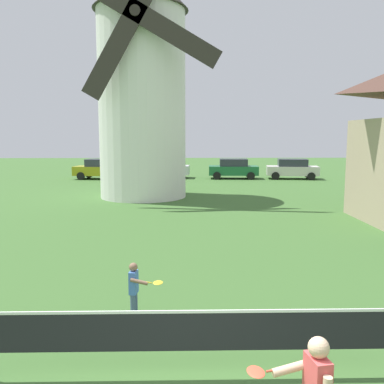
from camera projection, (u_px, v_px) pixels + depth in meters
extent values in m
cylinder|color=white|center=(142.00, 106.00, 22.47)|extent=(4.65, 4.65, 9.87)
cylinder|color=#28231E|center=(135.00, 12.00, 19.36)|extent=(0.50, 0.60, 0.50)
cube|color=#332D28|center=(135.00, 11.00, 19.21)|extent=(5.19, 0.12, 8.14)
cube|color=#332D28|center=(135.00, 11.00, 19.21)|extent=(8.14, 0.12, 5.19)
cube|color=black|center=(195.00, 332.00, 5.75)|extent=(5.77, 0.01, 0.55)
cube|color=white|center=(195.00, 312.00, 5.71)|extent=(5.77, 0.02, 0.04)
cube|color=#DB4C4C|center=(317.00, 384.00, 4.14)|extent=(0.22, 0.33, 0.56)
sphere|color=#DBB28E|center=(319.00, 347.00, 4.09)|extent=(0.21, 0.21, 0.21)
cylinder|color=#DBB28E|center=(292.00, 368.00, 4.27)|extent=(0.44, 0.16, 0.16)
cylinder|color=#D84C33|center=(276.00, 370.00, 4.24)|extent=(0.22, 0.06, 0.04)
ellipsoid|color=#D84C33|center=(256.00, 372.00, 4.20)|extent=(0.22, 0.27, 0.03)
cylinder|color=slate|center=(135.00, 304.00, 7.79)|extent=(0.10, 0.10, 0.48)
cylinder|color=slate|center=(133.00, 307.00, 7.65)|extent=(0.10, 0.10, 0.48)
cube|color=#4C7AD1|center=(134.00, 282.00, 7.66)|extent=(0.16, 0.25, 0.42)
sphere|color=#89664C|center=(133.00, 267.00, 7.62)|extent=(0.16, 0.16, 0.16)
cylinder|color=#89664C|center=(136.00, 280.00, 7.81)|extent=(0.07, 0.07, 0.32)
cylinder|color=#89664C|center=(139.00, 282.00, 7.50)|extent=(0.33, 0.12, 0.12)
cylinder|color=yellow|center=(146.00, 282.00, 7.48)|extent=(0.22, 0.06, 0.04)
ellipsoid|color=yellow|center=(158.00, 283.00, 7.45)|extent=(0.22, 0.27, 0.03)
cube|color=#999919|center=(103.00, 171.00, 32.41)|extent=(4.65, 2.34, 0.70)
cube|color=#2D333D|center=(103.00, 163.00, 32.33)|extent=(2.68, 1.85, 0.56)
cylinder|color=black|center=(125.00, 174.00, 33.11)|extent=(0.62, 0.27, 0.60)
cylinder|color=black|center=(119.00, 177.00, 31.43)|extent=(0.62, 0.27, 0.60)
cylinder|color=black|center=(89.00, 174.00, 33.49)|extent=(0.62, 0.27, 0.60)
cylinder|color=black|center=(81.00, 176.00, 31.82)|extent=(0.62, 0.27, 0.60)
cube|color=silver|center=(163.00, 170.00, 33.30)|extent=(4.25, 2.04, 0.70)
cube|color=#2D333D|center=(163.00, 162.00, 33.21)|extent=(2.43, 1.68, 0.56)
cylinder|color=black|center=(182.00, 173.00, 34.10)|extent=(0.61, 0.23, 0.60)
cylinder|color=black|center=(180.00, 175.00, 32.42)|extent=(0.61, 0.23, 0.60)
cylinder|color=black|center=(148.00, 173.00, 34.27)|extent=(0.61, 0.23, 0.60)
cylinder|color=black|center=(144.00, 175.00, 32.59)|extent=(0.61, 0.23, 0.60)
cube|color=#1E6638|center=(233.00, 170.00, 32.78)|extent=(3.93, 1.95, 0.70)
cube|color=#2D333D|center=(233.00, 162.00, 32.69)|extent=(2.24, 1.64, 0.56)
cylinder|color=black|center=(249.00, 174.00, 33.61)|extent=(0.61, 0.22, 0.60)
cylinder|color=black|center=(251.00, 176.00, 31.92)|extent=(0.61, 0.22, 0.60)
cylinder|color=black|center=(217.00, 174.00, 33.72)|extent=(0.61, 0.22, 0.60)
cylinder|color=black|center=(217.00, 176.00, 32.04)|extent=(0.61, 0.22, 0.60)
cube|color=silver|center=(292.00, 171.00, 32.55)|extent=(4.14, 2.26, 0.70)
cube|color=#2D333D|center=(293.00, 163.00, 32.46)|extent=(2.40, 1.80, 0.56)
cylinder|color=black|center=(308.00, 174.00, 33.26)|extent=(0.62, 0.27, 0.60)
cylinder|color=black|center=(311.00, 176.00, 31.59)|extent=(0.62, 0.27, 0.60)
cylinder|color=black|center=(274.00, 174.00, 33.60)|extent=(0.62, 0.27, 0.60)
cylinder|color=black|center=(276.00, 176.00, 31.93)|extent=(0.62, 0.27, 0.60)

